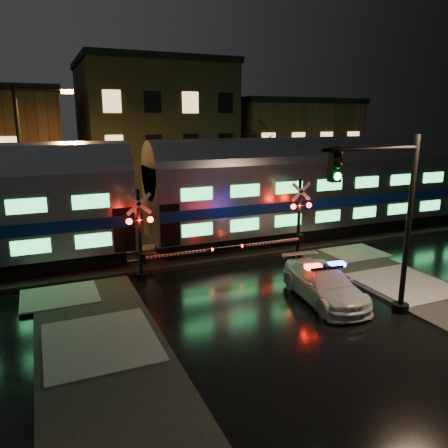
{
  "coord_description": "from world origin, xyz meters",
  "views": [
    {
      "loc": [
        -7.89,
        -16.39,
        7.17
      ],
      "look_at": [
        0.23,
        2.5,
        2.2
      ],
      "focal_mm": 35.0,
      "sensor_mm": 36.0,
      "label": 1
    }
  ],
  "objects_px": {
    "crossing_signal_left": "(148,243)",
    "streetlight": "(28,158)",
    "crossing_signal_right": "(294,227)",
    "police_car": "(324,284)",
    "traffic_light": "(387,225)"
  },
  "relations": [
    {
      "from": "crossing_signal_left",
      "to": "streetlight",
      "type": "distance_m",
      "value": 8.86
    },
    {
      "from": "crossing_signal_left",
      "to": "crossing_signal_right",
      "type": "bearing_deg",
      "value": 0.0
    },
    {
      "from": "police_car",
      "to": "streetlight",
      "type": "bearing_deg",
      "value": 138.62
    },
    {
      "from": "streetlight",
      "to": "police_car",
      "type": "bearing_deg",
      "value": -48.14
    },
    {
      "from": "traffic_light",
      "to": "streetlight",
      "type": "xyz_separation_m",
      "value": [
        -11.59,
        13.94,
        1.6
      ]
    },
    {
      "from": "police_car",
      "to": "traffic_light",
      "type": "height_order",
      "value": "traffic_light"
    },
    {
      "from": "traffic_light",
      "to": "streetlight",
      "type": "height_order",
      "value": "streetlight"
    },
    {
      "from": "crossing_signal_left",
      "to": "streetlight",
      "type": "relative_size",
      "value": 0.66
    },
    {
      "from": "streetlight",
      "to": "crossing_signal_right",
      "type": "bearing_deg",
      "value": -28.46
    },
    {
      "from": "police_car",
      "to": "crossing_signal_right",
      "type": "relative_size",
      "value": 0.85
    },
    {
      "from": "crossing_signal_right",
      "to": "streetlight",
      "type": "bearing_deg",
      "value": 151.54
    },
    {
      "from": "police_car",
      "to": "crossing_signal_right",
      "type": "distance_m",
      "value": 5.52
    },
    {
      "from": "crossing_signal_left",
      "to": "traffic_light",
      "type": "bearing_deg",
      "value": -46.48
    },
    {
      "from": "police_car",
      "to": "crossing_signal_right",
      "type": "height_order",
      "value": "crossing_signal_right"
    },
    {
      "from": "streetlight",
      "to": "crossing_signal_left",
      "type": "bearing_deg",
      "value": -54.89
    }
  ]
}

